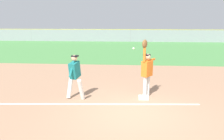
{
  "coord_description": "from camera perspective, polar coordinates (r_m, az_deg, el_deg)",
  "views": [
    {
      "loc": [
        -0.12,
        -6.76,
        3.01
      ],
      "look_at": [
        -0.79,
        1.7,
        1.05
      ],
      "focal_mm": 35.43,
      "sensor_mm": 36.0,
      "label": 1
    }
  ],
  "objects": [
    {
      "name": "fielder",
      "position": [
        8.61,
        8.95,
        0.17
      ],
      "size": [
        0.62,
        0.79,
        2.28
      ],
      "rotation": [
        0.0,
        0.0,
        2.51
      ],
      "color": "silver",
      "rests_on": "ground_plane"
    },
    {
      "name": "parked_car_white",
      "position": [
        34.38,
        -6.98,
        9.01
      ],
      "size": [
        4.58,
        2.48,
        1.25
      ],
      "rotation": [
        0.0,
        0.0,
        0.11
      ],
      "color": "white",
      "rests_on": "ground_plane"
    },
    {
      "name": "first_base",
      "position": [
        8.72,
        8.14,
        -7.03
      ],
      "size": [
        0.38,
        0.38,
        0.08
      ],
      "primitive_type": "cube",
      "rotation": [
        0.0,
        0.0,
        -0.01
      ],
      "color": "white",
      "rests_on": "ground_plane"
    },
    {
      "name": "baseball",
      "position": [
        8.34,
        5.56,
        5.6
      ],
      "size": [
        0.07,
        0.07,
        0.07
      ],
      "primitive_type": "sphere",
      "color": "white"
    },
    {
      "name": "parked_car_tan",
      "position": [
        33.53,
        8.29,
        8.87
      ],
      "size": [
        4.44,
        2.2,
        1.25
      ],
      "rotation": [
        0.0,
        0.0,
        0.02
      ],
      "color": "tan",
      "rests_on": "ground_plane"
    },
    {
      "name": "parked_car_green",
      "position": [
        34.25,
        16.01,
        8.59
      ],
      "size": [
        4.57,
        2.45,
        1.25
      ],
      "rotation": [
        0.0,
        0.0,
        -0.1
      ],
      "color": "#1E6B33",
      "rests_on": "ground_plane"
    },
    {
      "name": "chalk_foul_line",
      "position": [
        8.59,
        -19.48,
        -8.26
      ],
      "size": [
        11.98,
        0.97,
        0.01
      ],
      "primitive_type": "cube",
      "rotation": [
        0.0,
        0.0,
        0.07
      ],
      "color": "white",
      "rests_on": "ground_plane"
    },
    {
      "name": "ground_plane",
      "position": [
        7.4,
        5.15,
        -11.05
      ],
      "size": [
        73.1,
        73.1,
        0.0
      ],
      "primitive_type": "plane",
      "color": "tan"
    },
    {
      "name": "parked_car_red",
      "position": [
        33.23,
        0.52,
        8.97
      ],
      "size": [
        4.48,
        2.28,
        1.25
      ],
      "rotation": [
        0.0,
        0.0,
        -0.05
      ],
      "color": "#B21E1E",
      "rests_on": "ground_plane"
    },
    {
      "name": "outfield_grass",
      "position": [
        22.61,
        4.8,
        5.32
      ],
      "size": [
        55.48,
        15.72,
        0.01
      ],
      "primitive_type": "cube",
      "color": "#4C8C47",
      "rests_on": "ground_plane"
    },
    {
      "name": "outfield_fence",
      "position": [
        30.35,
        4.79,
        8.84
      ],
      "size": [
        55.56,
        0.08,
        1.67
      ],
      "color": "#93999E",
      "rests_on": "ground_plane"
    },
    {
      "name": "runner",
      "position": [
        8.42,
        -9.57,
        -1.0
      ],
      "size": [
        0.75,
        0.84,
        1.72
      ],
      "rotation": [
        0.0,
        0.0,
        -0.24
      ],
      "color": "white",
      "rests_on": "ground_plane"
    }
  ]
}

